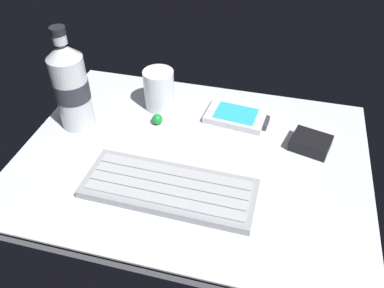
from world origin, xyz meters
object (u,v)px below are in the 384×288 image
(handheld_device, at_px, (236,116))
(water_bottle, at_px, (71,86))
(juice_cup, at_px, (159,91))
(charger_block, at_px, (311,143))
(trackball_mouse, at_px, (157,119))
(keyboard, at_px, (169,188))

(handheld_device, relative_size, water_bottle, 0.64)
(juice_cup, height_order, charger_block, juice_cup)
(juice_cup, bearing_deg, trackball_mouse, -76.97)
(keyboard, relative_size, water_bottle, 1.40)
(handheld_device, xyz_separation_m, juice_cup, (-0.17, 0.01, 0.03))
(water_bottle, relative_size, trackball_mouse, 9.45)
(handheld_device, bearing_deg, water_bottle, -163.03)
(water_bottle, xyz_separation_m, charger_block, (0.46, 0.04, -0.08))
(juice_cup, distance_m, water_bottle, 0.18)
(water_bottle, height_order, trackball_mouse, water_bottle)
(handheld_device, bearing_deg, juice_cup, 178.20)
(charger_block, bearing_deg, handheld_device, 160.00)
(juice_cup, height_order, trackball_mouse, juice_cup)
(juice_cup, bearing_deg, charger_block, -10.68)
(keyboard, bearing_deg, trackball_mouse, 114.13)
(trackball_mouse, bearing_deg, water_bottle, -165.70)
(handheld_device, bearing_deg, charger_block, -20.00)
(juice_cup, relative_size, charger_block, 1.21)
(keyboard, bearing_deg, water_bottle, 150.22)
(keyboard, distance_m, juice_cup, 0.25)
(keyboard, height_order, handheld_device, keyboard)
(water_bottle, distance_m, trackball_mouse, 0.18)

